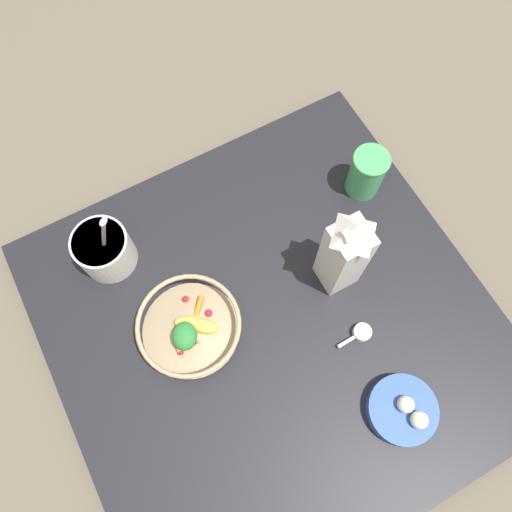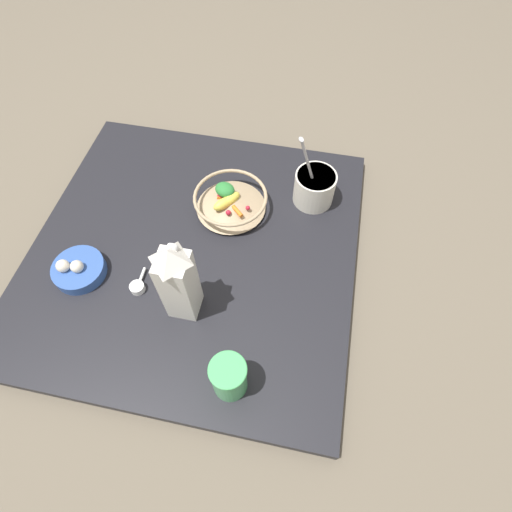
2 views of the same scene
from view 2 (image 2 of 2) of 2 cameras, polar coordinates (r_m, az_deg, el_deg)
name	(u,v)px [view 2 (image 2 of 2)]	position (r m, az deg, el deg)	size (l,w,h in m)	color
ground_plane	(195,254)	(1.18, -8.67, 0.22)	(6.00, 6.00, 0.00)	#665B4C
countertop	(194,251)	(1.16, -8.79, 0.71)	(0.91, 0.91, 0.04)	black
fruit_bowl	(230,201)	(1.19, -3.70, 7.87)	(0.22, 0.22, 0.08)	tan
milk_carton	(178,282)	(0.94, -11.09, -3.61)	(0.07, 0.07, 0.27)	silver
yogurt_tub	(314,186)	(1.21, 8.36, 9.81)	(0.13, 0.12, 0.27)	silver
drinking_cup	(229,377)	(0.92, -3.88, -16.87)	(0.08, 0.08, 0.12)	#4CB266
measuring_scoop	(138,287)	(1.10, -16.54, -4.22)	(0.04, 0.08, 0.02)	white
garlic_bowl	(78,269)	(1.17, -24.06, -1.76)	(0.14, 0.14, 0.06)	#3356A3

